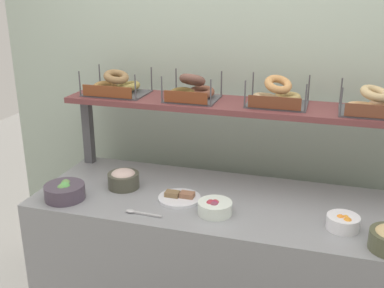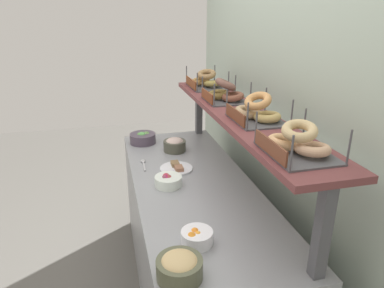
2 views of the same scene
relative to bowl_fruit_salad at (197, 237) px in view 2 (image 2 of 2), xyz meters
name	(u,v)px [view 2 (image 2 of 2)]	position (x,y,z in m)	size (l,w,h in m)	color
back_wall	(282,121)	(-0.57, 0.68, 0.32)	(3.08, 0.06, 2.40)	#A7B8A7
deli_counter	(193,242)	(-0.57, 0.13, -0.46)	(1.88, 0.70, 0.85)	gray
shelf_riser_left	(199,110)	(-1.45, 0.40, 0.17)	(0.05, 0.05, 0.40)	#4C4C51
shelf_riser_right	(322,232)	(0.31, 0.40, 0.17)	(0.05, 0.05, 0.40)	#4C4C51
upper_shelf	(239,113)	(-0.57, 0.40, 0.38)	(1.84, 0.32, 0.03)	brown
bowl_fruit_salad	(197,237)	(0.00, 0.00, 0.00)	(0.14, 0.14, 0.07)	white
bowl_beet_salad	(168,181)	(-0.57, -0.02, 0.00)	(0.16, 0.16, 0.07)	white
bowl_tuna_salad	(175,145)	(-1.10, 0.12, 0.02)	(0.16, 0.16, 0.10)	#47473A
bowl_hummus	(179,267)	(0.19, -0.12, 0.02)	(0.18, 0.18, 0.10)	#50533B
bowl_veggie_mix	(143,138)	(-1.33, -0.09, 0.01)	(0.20, 0.20, 0.09)	#4B3F4F
serving_plate_white	(176,168)	(-0.78, 0.07, -0.02)	(0.21, 0.21, 0.04)	white
serving_spoon_near_plate	(143,163)	(-0.91, -0.13, -0.03)	(0.18, 0.03, 0.01)	#B7B7BC
bagel_basket_everything	(206,81)	(-1.25, 0.40, 0.44)	(0.34, 0.24, 0.14)	#4C4C51
bagel_basket_cinnamon_raisin	(225,93)	(-0.81, 0.40, 0.45)	(0.27, 0.24, 0.15)	#4C4C51
bagel_basket_sesame	(256,112)	(-0.36, 0.41, 0.44)	(0.30, 0.26, 0.15)	#4C4C51
bagel_basket_plain	(297,143)	(0.09, 0.39, 0.44)	(0.31, 0.26, 0.14)	#4C4C51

